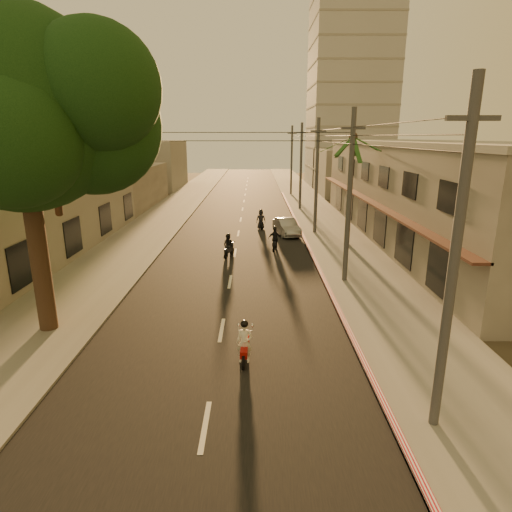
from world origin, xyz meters
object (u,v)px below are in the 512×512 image
at_px(scooter_red, 245,344).
at_px(scooter_far_a, 261,220).
at_px(scooter_mid_b, 275,239).
at_px(parked_car, 287,227).
at_px(broadleaf_tree, 32,111).
at_px(scooter_mid_a, 229,246).
at_px(palm_tree, 353,143).

xyz_separation_m(scooter_red, scooter_far_a, (0.85, 22.34, 0.07)).
height_order(scooter_red, scooter_far_a, scooter_far_a).
relative_size(scooter_mid_b, parked_car, 0.41).
distance_m(broadleaf_tree, scooter_red, 11.20).
bearing_deg(scooter_mid_a, parked_car, 74.93).
height_order(palm_tree, parked_car, palm_tree).
bearing_deg(palm_tree, scooter_mid_b, -167.09).
relative_size(palm_tree, scooter_mid_a, 5.13).
distance_m(scooter_red, scooter_mid_a, 13.54).
bearing_deg(parked_car, palm_tree, -52.51).
xyz_separation_m(broadleaf_tree, scooter_far_a, (8.46, 19.68, -7.71)).
distance_m(scooter_far_a, parked_car, 3.06).
bearing_deg(scooter_red, broadleaf_tree, 163.78).
bearing_deg(scooter_mid_a, broadleaf_tree, -102.34).
distance_m(palm_tree, scooter_red, 19.06).
bearing_deg(scooter_mid_b, parked_car, 83.50).
relative_size(scooter_red, scooter_far_a, 0.93).
bearing_deg(scooter_mid_a, palm_tree, 37.71).
distance_m(scooter_mid_a, scooter_far_a, 9.14).
height_order(scooter_red, scooter_mid_a, scooter_mid_a).
bearing_deg(scooter_far_a, parked_car, -51.02).
relative_size(scooter_mid_a, scooter_mid_b, 0.94).
relative_size(scooter_mid_b, scooter_far_a, 0.98).
height_order(scooter_mid_a, scooter_far_a, scooter_far_a).
height_order(scooter_mid_a, scooter_mid_b, scooter_mid_b).
height_order(scooter_red, parked_car, scooter_red).
relative_size(broadleaf_tree, scooter_red, 7.50).
distance_m(scooter_mid_b, scooter_far_a, 7.09).
height_order(scooter_red, scooter_mid_b, scooter_mid_b).
xyz_separation_m(scooter_mid_a, parked_car, (4.24, 6.59, -0.08)).
distance_m(palm_tree, scooter_far_a, 10.61).
height_order(broadleaf_tree, palm_tree, broadleaf_tree).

